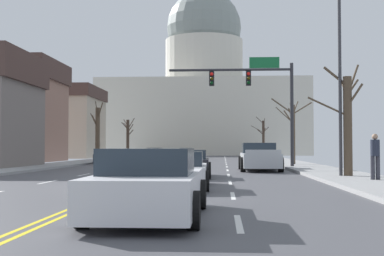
{
  "coord_description": "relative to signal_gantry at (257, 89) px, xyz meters",
  "views": [
    {
      "loc": [
        3.22,
        -17.77,
        1.36
      ],
      "look_at": [
        0.12,
        34.72,
        3.26
      ],
      "focal_mm": 48.6,
      "sensor_mm": 36.0,
      "label": 1
    }
  ],
  "objects": [
    {
      "name": "bare_tree_02",
      "position": [
        2.77,
        4.07,
        -2.56
      ],
      "size": [
        2.99,
        2.05,
        4.7
      ],
      "color": "#4C3D2D",
      "rests_on": "ground"
    },
    {
      "name": "bare_tree_03",
      "position": [
        -14.28,
        32.59,
        -2.41
      ],
      "size": [
        1.7,
        1.88,
        4.9
      ],
      "color": "#423328",
      "rests_on": "ground"
    },
    {
      "name": "signal_gantry",
      "position": [
        0.0,
        0.0,
        0.0
      ],
      "size": [
        7.91,
        0.41,
        6.93
      ],
      "color": "#28282D",
      "rests_on": "ground"
    },
    {
      "name": "street_lamp_right",
      "position": [
        2.55,
        -10.79,
        0.28
      ],
      "size": [
        2.15,
        0.24,
        8.93
      ],
      "color": "#333338",
      "rests_on": "ground"
    },
    {
      "name": "sedan_oncoming_03",
      "position": [
        -7.23,
        37.65,
        -4.5
      ],
      "size": [
        2.09,
        4.4,
        1.19
      ],
      "color": "black",
      "rests_on": "ground"
    },
    {
      "name": "bare_tree_01",
      "position": [
        -13.29,
        12.46,
        -2.44
      ],
      "size": [
        1.38,
        1.75,
        5.22
      ],
      "color": "#4C3D2D",
      "rests_on": "ground"
    },
    {
      "name": "bare_tree_04",
      "position": [
        3.45,
        39.37,
        -2.36
      ],
      "size": [
        2.48,
        1.3,
        5.37
      ],
      "color": "#423328",
      "rests_on": "ground"
    },
    {
      "name": "pedestrian_01",
      "position": [
        3.46,
        -13.43,
        -3.97
      ],
      "size": [
        0.35,
        0.34,
        1.7
      ],
      "color": "#33333D",
      "rests_on": "ground"
    },
    {
      "name": "sedan_oncoming_00",
      "position": [
        -10.72,
        6.44,
        -4.48
      ],
      "size": [
        2.01,
        4.24,
        1.21
      ],
      "color": "black",
      "rests_on": "ground"
    },
    {
      "name": "sedan_near_01",
      "position": [
        -3.73,
        -9.93,
        -4.48
      ],
      "size": [
        2.12,
        4.5,
        1.22
      ],
      "color": "black",
      "rests_on": "ground"
    },
    {
      "name": "sedan_oncoming_01",
      "position": [
        -10.71,
        18.91,
        -4.49
      ],
      "size": [
        2.1,
        4.43,
        1.19
      ],
      "color": "navy",
      "rests_on": "ground"
    },
    {
      "name": "capitol_building",
      "position": [
        -5.41,
        56.83,
        5.16
      ],
      "size": [
        34.16,
        19.87,
        31.02
      ],
      "color": "beige",
      "rests_on": "ground"
    },
    {
      "name": "sedan_near_03",
      "position": [
        -3.58,
        -23.16,
        -4.45
      ],
      "size": [
        2.06,
        4.64,
        1.32
      ],
      "color": "silver",
      "rests_on": "ground"
    },
    {
      "name": "bare_tree_00",
      "position": [
        3.09,
        -10.78,
        -2.56
      ],
      "size": [
        2.38,
        2.05,
        4.85
      ],
      "color": "#4C3D2D",
      "rests_on": "ground"
    },
    {
      "name": "sedan_oncoming_02",
      "position": [
        -10.49,
        29.57,
        -4.47
      ],
      "size": [
        2.09,
        4.57,
        1.23
      ],
      "color": "#1E7247",
      "rests_on": "ground"
    },
    {
      "name": "flank_building_00",
      "position": [
        -22.8,
        29.95,
        -0.66
      ],
      "size": [
        10.75,
        10.06,
        8.69
      ],
      "color": "#B2A38E",
      "rests_on": "ground"
    },
    {
      "name": "sedan_near_02",
      "position": [
        -3.67,
        -15.96,
        -4.5
      ],
      "size": [
        2.16,
        4.72,
        1.2
      ],
      "color": "silver",
      "rests_on": "ground"
    },
    {
      "name": "pickup_truck_near_00",
      "position": [
        -0.09,
        -3.15,
        -4.34
      ],
      "size": [
        2.29,
        5.63,
        1.58
      ],
      "color": "#ADB2B7",
      "rests_on": "ground"
    },
    {
      "name": "ground",
      "position": [
        -5.41,
        -15.29,
        -5.04
      ],
      "size": [
        20.0,
        180.0,
        0.2
      ],
      "color": "#48484D"
    }
  ]
}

